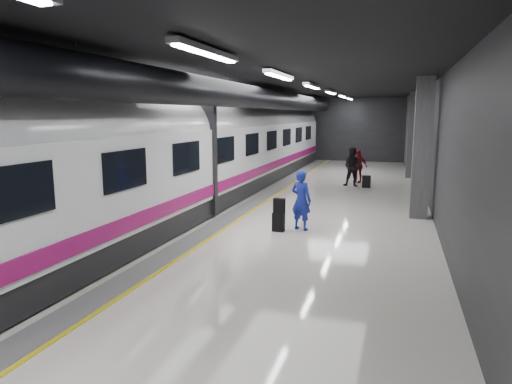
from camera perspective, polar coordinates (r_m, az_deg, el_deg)
The scene contains 9 objects.
ground at distance 14.41m, azimuth 1.47°, elevation -3.68°, with size 40.00×40.00×0.00m, color silver.
platform_hall at distance 15.02m, azimuth 1.47°, elevation 10.47°, with size 10.02×40.02×4.51m.
train at distance 15.28m, azimuth -10.34°, elevation 4.79°, with size 3.05×38.00×4.05m.
traveler_main at distance 13.27m, azimuth 5.67°, elevation -1.02°, with size 0.64×0.42×1.75m, color #173BB3.
suitcase_main at distance 13.15m, azimuth 2.83°, elevation -3.76°, with size 0.34×0.21×0.55m, color black.
shoulder_bag at distance 13.01m, azimuth 2.92°, elevation -1.70°, with size 0.32×0.17×0.42m, color black.
traveler_far_a at distance 21.68m, azimuth 12.03°, elevation 3.05°, with size 0.88×0.69×1.81m, color black.
traveler_far_b at distance 23.02m, azimuth 12.63°, elevation 3.20°, with size 0.97×0.40×1.65m, color maroon.
suitcase_far at distance 21.60m, azimuth 13.63°, elevation 1.29°, with size 0.38×0.25×0.56m, color black.
Camera 1 is at (3.79, -13.50, 3.33)m, focal length 32.00 mm.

